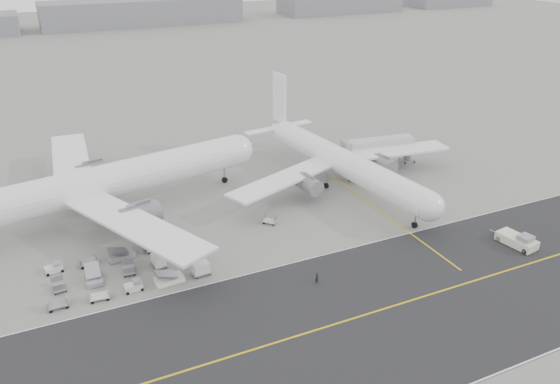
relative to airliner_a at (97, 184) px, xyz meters
name	(u,v)px	position (x,y,z in m)	size (l,w,h in m)	color
ground	(243,267)	(17.38, -26.45, -6.49)	(700.00, 700.00, 0.00)	gray
taxiway	(329,326)	(22.40, -44.43, -6.48)	(220.00, 59.00, 0.03)	#252527
horizon_buildings	(126,26)	(47.38, 233.55, -6.49)	(520.00, 28.00, 28.00)	gray
airliner_a	(97,184)	(0.00, 0.00, 0.00)	(64.78, 63.50, 22.56)	white
airliner_b	(340,161)	(46.44, -6.20, -1.14)	(52.73, 53.62, 18.55)	white
pushback_tug	(518,240)	(60.91, -39.48, -5.50)	(4.05, 8.54, 2.40)	beige
jet_bridge	(379,146)	(59.57, -0.62, -1.95)	(17.44, 5.36, 6.51)	gray
gse_cluster	(128,273)	(0.75, -20.73, -6.49)	(28.25, 17.52, 2.10)	gray
stray_dolly	(270,223)	(26.80, -15.30, -6.49)	(1.45, 2.36, 1.45)	silver
ground_crew_a	(317,278)	(25.66, -35.08, -5.59)	(0.65, 0.43, 1.80)	black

